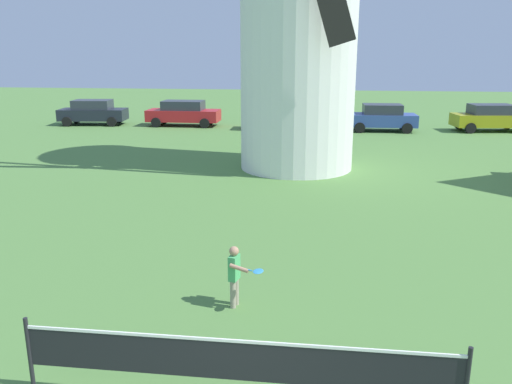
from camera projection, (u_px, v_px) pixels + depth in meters
name	position (u px, v px, depth m)	size (l,w,h in m)	color
tennis_net	(237.00, 361.00, 6.72)	(5.79, 0.06, 1.10)	black
player_far	(235.00, 273.00, 9.43)	(0.68, 0.60, 1.17)	#9E937F
parked_car_black	(93.00, 112.00, 32.96)	(4.27, 2.24, 1.56)	#1E232D
parked_car_red	(183.00, 113.00, 32.45)	(4.48, 1.89, 1.56)	red
parked_car_silver	(277.00, 116.00, 30.97)	(3.91, 1.93, 1.56)	silver
parked_car_blue	(382.00, 117.00, 30.32)	(3.94, 1.96, 1.56)	#334C99
parked_car_mustard	(490.00, 117.00, 30.25)	(4.37, 2.29, 1.56)	#999919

